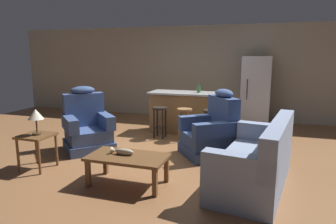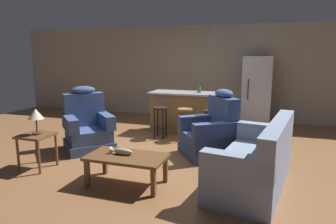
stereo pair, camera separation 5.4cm
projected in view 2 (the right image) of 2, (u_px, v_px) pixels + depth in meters
The scene contains 15 objects.
ground_plane at pixel (171, 149), 5.79m from camera, with size 12.00×12.00×0.00m.
back_wall at pixel (205, 73), 8.45m from camera, with size 12.00×0.05×2.60m.
coffee_table at pixel (127, 159), 4.17m from camera, with size 1.10×0.60×0.42m.
fish_figurine at pixel (121, 151), 4.20m from camera, with size 0.34×0.10×0.10m.
couch at pixel (257, 162), 4.12m from camera, with size 1.13×2.01×0.94m.
recliner_near_lamp at pixel (87, 127), 5.77m from camera, with size 1.19×1.19×1.20m.
recliner_near_island at pixel (212, 132), 5.38m from camera, with size 1.17×1.17×1.20m.
end_table at pixel (37, 140), 4.75m from camera, with size 0.48×0.48×0.56m.
table_lamp at pixel (36, 115), 4.67m from camera, with size 0.24×0.24×0.41m.
kitchen_island at pixel (189, 112), 6.96m from camera, with size 1.80×0.70×0.95m.
bar_stool_left at pixel (160, 117), 6.52m from camera, with size 0.32×0.32×0.68m.
bar_stool_middle at pixel (185, 118), 6.35m from camera, with size 0.32×0.32×0.68m.
bar_stool_right at pixel (211, 120), 6.17m from camera, with size 0.32×0.32×0.68m.
refrigerator at pixel (257, 92), 7.55m from camera, with size 0.70×0.69×1.76m.
bottle_tall_green at pixel (199, 89), 6.77m from camera, with size 0.08×0.08×0.22m.
Camera 2 is at (1.69, -5.28, 1.80)m, focal length 32.00 mm.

